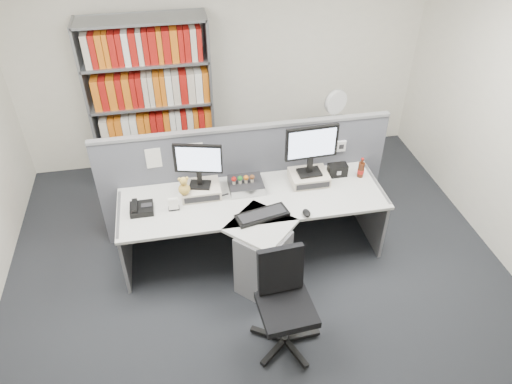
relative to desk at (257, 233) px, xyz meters
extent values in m
plane|color=#272A2E|center=(0.00, -0.60, -0.46)|extent=(5.50, 5.50, 0.00)
cube|color=white|center=(0.00, 2.15, 0.89)|extent=(5.00, 0.04, 2.70)
cube|color=white|center=(0.00, -0.60, 2.24)|extent=(5.00, 5.50, 0.04)
cube|color=#585A64|center=(0.00, 0.65, 0.17)|extent=(3.00, 0.05, 1.25)
cube|color=gray|center=(0.00, 0.65, 0.80)|extent=(3.00, 0.07, 0.03)
cube|color=white|center=(0.95, 0.62, 0.49)|extent=(0.22, 0.04, 0.12)
cube|color=white|center=(-0.90, 0.63, 0.59)|extent=(0.16, 0.00, 0.22)
cube|color=white|center=(-0.50, 0.63, 0.59)|extent=(0.16, 0.00, 0.22)
cube|color=white|center=(0.70, 0.63, 0.59)|extent=(0.16, 0.00, 0.22)
cube|color=silver|center=(0.00, 0.22, 0.25)|extent=(2.60, 0.80, 0.03)
cube|color=silver|center=(0.00, -0.18, 0.25)|extent=(0.74, 0.74, 0.03)
cube|color=gray|center=(0.00, -0.30, -0.11)|extent=(0.57, 0.57, 0.69)
cube|color=gray|center=(-1.28, 0.22, -0.10)|extent=(0.03, 0.70, 0.72)
cube|color=gray|center=(1.28, 0.22, -0.10)|extent=(0.03, 0.70, 0.72)
cube|color=gray|center=(0.00, 0.58, -0.11)|extent=(2.50, 0.02, 0.45)
cube|color=beige|center=(-0.49, 0.38, 0.31)|extent=(0.38, 0.30, 0.10)
cube|color=black|center=(-0.49, 0.23, 0.31)|extent=(0.34, 0.01, 0.06)
cube|color=beige|center=(0.61, 0.38, 0.31)|extent=(0.38, 0.30, 0.10)
cube|color=black|center=(0.61, 0.23, 0.31)|extent=(0.34, 0.01, 0.06)
cube|color=black|center=(-0.49, 0.38, 0.37)|extent=(0.23, 0.19, 0.02)
cube|color=black|center=(-0.49, 0.38, 0.46)|extent=(0.05, 0.04, 0.16)
cube|color=black|center=(-0.49, 0.38, 0.68)|extent=(0.45, 0.14, 0.30)
cube|color=#C8D7FD|center=(-0.49, 0.37, 0.68)|extent=(0.40, 0.10, 0.26)
cube|color=black|center=(0.61, 0.38, 0.37)|extent=(0.24, 0.18, 0.02)
cube|color=black|center=(0.61, 0.38, 0.47)|extent=(0.05, 0.03, 0.19)
cube|color=black|center=(0.61, 0.38, 0.72)|extent=(0.52, 0.06, 0.34)
cube|color=#C8D7FD|center=(0.61, 0.36, 0.72)|extent=(0.47, 0.03, 0.29)
cube|color=black|center=(-0.04, 0.38, 0.31)|extent=(0.33, 0.30, 0.09)
cube|color=silver|center=(-0.04, 0.24, 0.31)|extent=(0.33, 0.01, 0.08)
cylinder|color=beige|center=(-0.16, 0.36, 0.37)|extent=(0.03, 0.03, 0.03)
sphere|color=#A5140F|center=(-0.16, 0.36, 0.41)|extent=(0.05, 0.05, 0.05)
cylinder|color=beige|center=(-0.10, 0.36, 0.37)|extent=(0.03, 0.03, 0.03)
sphere|color=#19721E|center=(-0.10, 0.36, 0.41)|extent=(0.05, 0.05, 0.05)
cylinder|color=beige|center=(-0.04, 0.36, 0.37)|extent=(0.03, 0.03, 0.03)
sphere|color=orange|center=(-0.04, 0.36, 0.41)|extent=(0.05, 0.05, 0.05)
cylinder|color=beige|center=(0.02, 0.36, 0.37)|extent=(0.03, 0.03, 0.03)
sphere|color=#593319|center=(0.02, 0.36, 0.41)|extent=(0.05, 0.05, 0.05)
cube|color=black|center=(0.04, -0.06, 0.28)|extent=(0.52, 0.29, 0.03)
cube|color=black|center=(0.04, -0.06, 0.29)|extent=(0.46, 0.23, 0.01)
ellipsoid|color=black|center=(0.45, -0.12, 0.29)|extent=(0.07, 0.12, 0.04)
cube|color=black|center=(-1.06, 0.22, 0.29)|extent=(0.22, 0.20, 0.06)
cube|color=black|center=(-1.12, 0.22, 0.34)|extent=(0.05, 0.18, 0.03)
cube|color=black|center=(-1.01, 0.22, 0.33)|extent=(0.10, 0.06, 0.01)
cube|color=black|center=(-0.76, 0.20, 0.27)|extent=(0.10, 0.06, 0.02)
cube|color=white|center=(-0.76, 0.18, 0.34)|extent=(0.09, 0.04, 0.10)
cube|color=white|center=(-0.76, 0.22, 0.34)|extent=(0.09, 0.04, 0.10)
sphere|color=gold|center=(-0.65, 0.28, 0.42)|extent=(0.11, 0.11, 0.11)
sphere|color=gold|center=(-0.65, 0.28, 0.52)|extent=(0.08, 0.08, 0.08)
sphere|color=gold|center=(-0.68, 0.28, 0.54)|extent=(0.03, 0.03, 0.03)
sphere|color=gold|center=(-0.61, 0.28, 0.54)|extent=(0.03, 0.03, 0.03)
cube|color=black|center=(0.93, 0.43, 0.33)|extent=(0.20, 0.11, 0.13)
cylinder|color=#3F190A|center=(1.15, 0.37, 0.35)|extent=(0.06, 0.06, 0.16)
cylinder|color=#A5140F|center=(1.15, 0.37, 0.33)|extent=(0.07, 0.07, 0.05)
cylinder|color=#3F190A|center=(1.15, 0.37, 0.45)|extent=(0.03, 0.03, 0.05)
cylinder|color=#A5140F|center=(1.15, 0.37, 0.48)|extent=(0.03, 0.03, 0.01)
cube|color=gray|center=(-1.59, 1.85, 0.54)|extent=(0.03, 0.40, 2.00)
cube|color=gray|center=(-0.21, 1.85, 0.54)|extent=(0.03, 0.40, 2.00)
cube|color=gray|center=(-0.90, 2.04, 0.54)|extent=(1.40, 0.02, 2.00)
cube|color=gray|center=(-0.90, 1.85, -0.44)|extent=(1.38, 0.40, 0.03)
cube|color=gray|center=(-0.90, 1.85, 0.06)|extent=(1.38, 0.40, 0.03)
cube|color=gray|center=(-0.90, 1.85, 0.56)|extent=(1.38, 0.40, 0.03)
cube|color=gray|center=(-0.90, 1.85, 1.06)|extent=(1.38, 0.40, 0.03)
cube|color=gray|center=(-0.90, 1.85, 1.52)|extent=(1.38, 0.40, 0.03)
cube|color=#A5140F|center=(-0.90, 1.82, -0.24)|extent=(1.24, 0.28, 0.36)
cube|color=orange|center=(-0.90, 1.82, 0.26)|extent=(1.24, 0.28, 0.36)
cube|color=beige|center=(-0.90, 1.82, 0.76)|extent=(1.24, 0.28, 0.36)
cube|color=white|center=(-0.90, 1.82, 1.26)|extent=(1.24, 0.28, 0.36)
cube|color=gray|center=(1.20, 1.40, -0.11)|extent=(0.45, 0.60, 0.70)
cube|color=black|center=(1.20, 1.10, 0.06)|extent=(0.40, 0.02, 0.28)
cube|color=black|center=(1.20, 1.10, -0.26)|extent=(0.40, 0.02, 0.28)
cylinder|color=white|center=(1.20, 1.40, 0.26)|extent=(0.17, 0.17, 0.03)
cylinder|color=white|center=(1.20, 1.40, 0.36)|extent=(0.03, 0.03, 0.17)
cylinder|color=white|center=(1.20, 1.39, 0.59)|extent=(0.29, 0.15, 0.29)
cylinder|color=silver|center=(1.20, 1.41, 0.59)|extent=(0.28, 0.14, 0.29)
cylinder|color=silver|center=(0.06, -0.95, -0.22)|extent=(0.05, 0.05, 0.39)
cube|color=black|center=(0.06, -0.95, 0.00)|extent=(0.47, 0.47, 0.07)
cube|color=black|center=(0.05, -0.75, 0.27)|extent=(0.39, 0.13, 0.45)
cube|color=black|center=(0.24, -0.94, -0.41)|extent=(0.29, 0.07, 0.04)
cylinder|color=black|center=(0.35, -0.93, -0.43)|extent=(0.05, 0.05, 0.03)
cube|color=black|center=(0.11, -0.78, -0.41)|extent=(0.12, 0.29, 0.04)
cylinder|color=black|center=(0.13, -0.67, -0.43)|extent=(0.05, 0.05, 0.03)
cube|color=black|center=(-0.08, -0.86, -0.41)|extent=(0.27, 0.19, 0.04)
cylinder|color=black|center=(-0.18, -0.80, -0.43)|extent=(0.05, 0.05, 0.03)
cube|color=black|center=(-0.07, -1.06, -0.41)|extent=(0.25, 0.22, 0.04)
cylinder|color=black|center=(-0.16, -1.14, -0.43)|extent=(0.05, 0.05, 0.03)
cube|color=black|center=(0.13, -1.11, -0.41)|extent=(0.15, 0.29, 0.04)
cylinder|color=black|center=(0.17, -1.22, -0.43)|extent=(0.05, 0.05, 0.03)
camera|label=1|loc=(-0.67, -3.42, 3.20)|focal=34.08mm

